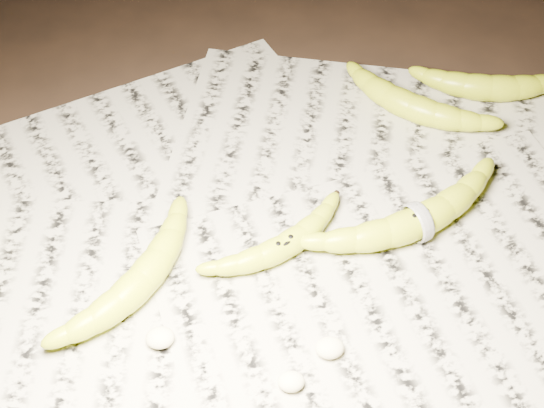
{
  "coord_description": "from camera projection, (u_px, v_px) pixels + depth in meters",
  "views": [
    {
      "loc": [
        -0.07,
        -0.55,
        0.73
      ],
      "look_at": [
        -0.0,
        0.03,
        0.05
      ],
      "focal_mm": 50.0,
      "sensor_mm": 36.0,
      "label": 1
    }
  ],
  "objects": [
    {
      "name": "newspaper_patch",
      "position": [
        261.0,
        242.0,
        0.91
      ],
      "size": [
        0.9,
        0.7,
        0.01
      ],
      "primitive_type": "cube",
      "color": "#A5A18D",
      "rests_on": "ground"
    },
    {
      "name": "measuring_tape",
      "position": [
        418.0,
        220.0,
        0.9
      ],
      "size": [
        0.02,
        0.05,
        0.05
      ],
      "primitive_type": "torus",
      "rotation": [
        0.0,
        1.57,
        0.36
      ],
      "color": "white",
      "rests_on": "newspaper_patch"
    },
    {
      "name": "banana_upper_a",
      "position": [
        411.0,
        104.0,
        1.04
      ],
      "size": [
        0.19,
        0.18,
        0.04
      ],
      "primitive_type": null,
      "rotation": [
        0.0,
        0.0,
        -0.69
      ],
      "color": "#C8C919",
      "rests_on": "newspaper_patch"
    },
    {
      "name": "ground",
      "position": [
        275.0,
        247.0,
        0.91
      ],
      "size": [
        3.0,
        3.0,
        0.0
      ],
      "primitive_type": "plane",
      "color": "black",
      "rests_on": "ground"
    },
    {
      "name": "flesh_chunk_a",
      "position": [
        160.0,
        336.0,
        0.81
      ],
      "size": [
        0.03,
        0.03,
        0.02
      ],
      "primitive_type": "ellipsoid",
      "color": "#F0EABA",
      "rests_on": "newspaper_patch"
    },
    {
      "name": "flesh_chunk_c",
      "position": [
        330.0,
        346.0,
        0.81
      ],
      "size": [
        0.03,
        0.03,
        0.02
      ],
      "primitive_type": "ellipsoid",
      "color": "#F0EABA",
      "rests_on": "newspaper_patch"
    },
    {
      "name": "banana_upper_b",
      "position": [
        491.0,
        86.0,
        1.07
      ],
      "size": [
        0.2,
        0.1,
        0.04
      ],
      "primitive_type": null,
      "rotation": [
        0.0,
        0.0,
        -0.2
      ],
      "color": "#C8C919",
      "rests_on": "newspaper_patch"
    },
    {
      "name": "banana_center",
      "position": [
        283.0,
        245.0,
        0.89
      ],
      "size": [
        0.18,
        0.13,
        0.03
      ],
      "primitive_type": null,
      "rotation": [
        0.0,
        0.0,
        0.48
      ],
      "color": "#C8C919",
      "rests_on": "newspaper_patch"
    },
    {
      "name": "banana_left_b",
      "position": [
        141.0,
        279.0,
        0.85
      ],
      "size": [
        0.18,
        0.2,
        0.04
      ],
      "primitive_type": null,
      "rotation": [
        0.0,
        0.0,
        0.88
      ],
      "color": "#C8C919",
      "rests_on": "newspaper_patch"
    },
    {
      "name": "banana_taped",
      "position": [
        418.0,
        220.0,
        0.9
      ],
      "size": [
        0.25,
        0.15,
        0.04
      ],
      "primitive_type": null,
      "rotation": [
        0.0,
        0.0,
        0.36
      ],
      "color": "#C8C919",
      "rests_on": "newspaper_patch"
    },
    {
      "name": "flesh_chunk_b",
      "position": [
        291.0,
        380.0,
        0.78
      ],
      "size": [
        0.03,
        0.02,
        0.02
      ],
      "primitive_type": "ellipsoid",
      "color": "#F0EABA",
      "rests_on": "newspaper_patch"
    }
  ]
}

